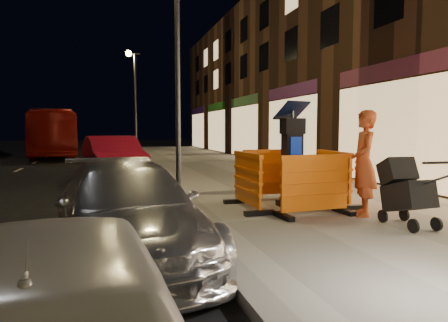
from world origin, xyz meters
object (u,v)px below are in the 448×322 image
object	(u,v)px
barrier_front	(315,185)
barrier_back	(273,174)
man	(364,163)
barrier_kerbside	(247,181)
barrier_bldgside	(333,178)
car_silver	(127,256)
stroller	(408,193)
parking_kiosk	(292,157)
bus_doubledecker	(53,157)
car_red	(114,179)

from	to	relation	value
barrier_front	barrier_back	distance (m)	1.90
barrier_front	man	bearing A→B (deg)	-17.40
barrier_kerbside	barrier_bldgside	size ratio (longest dim) A/B	1.00
barrier_front	car_silver	bearing A→B (deg)	-168.14
barrier_back	stroller	bearing A→B (deg)	-66.66
parking_kiosk	bus_doubledecker	world-z (taller)	parking_kiosk
barrier_bldgside	stroller	size ratio (longest dim) A/B	1.32
car_silver	stroller	bearing A→B (deg)	-7.93
barrier_front	car_red	size ratio (longest dim) A/B	0.32
car_silver	car_red	size ratio (longest dim) A/B	0.95
car_silver	man	xyz separation A→B (m)	(4.19, 0.75, 1.10)
barrier_back	car_red	size ratio (longest dim) A/B	0.32
man	barrier_front	bearing A→B (deg)	-79.52
parking_kiosk	car_silver	xyz separation A→B (m)	(-3.34, -1.90, -1.15)
barrier_front	barrier_bldgside	size ratio (longest dim) A/B	1.00
man	stroller	xyz separation A→B (m)	(0.20, -0.90, -0.42)
barrier_front	man	size ratio (longest dim) A/B	0.75
barrier_back	man	xyz separation A→B (m)	(0.86, -2.10, 0.40)
parking_kiosk	barrier_back	size ratio (longest dim) A/B	1.40
barrier_back	barrier_bldgside	world-z (taller)	same
barrier_bldgside	bus_doubledecker	bearing A→B (deg)	24.76
parking_kiosk	stroller	distance (m)	2.35
barrier_bldgside	man	bearing A→B (deg)	178.37
car_silver	man	distance (m)	4.40
car_silver	man	bearing A→B (deg)	4.17
parking_kiosk	stroller	world-z (taller)	parking_kiosk
man	parking_kiosk	bearing A→B (deg)	-119.54
bus_doubledecker	car_red	bearing A→B (deg)	-81.93
parking_kiosk	barrier_front	distance (m)	1.05
parking_kiosk	car_silver	bearing A→B (deg)	-149.38
barrier_kerbside	barrier_bldgside	bearing A→B (deg)	-91.07
car_silver	man	world-z (taller)	man
barrier_front	car_silver	size ratio (longest dim) A/B	0.33
barrier_front	car_silver	xyz separation A→B (m)	(-3.34, -0.95, -0.71)
barrier_bldgside	car_red	world-z (taller)	barrier_bldgside
car_silver	car_red	bearing A→B (deg)	84.55
barrier_back	stroller	distance (m)	3.18
barrier_bldgside	bus_doubledecker	xyz separation A→B (m)	(-7.90, 19.72, -0.71)
car_red	man	size ratio (longest dim) A/B	2.36
bus_doubledecker	barrier_back	bearing A→B (deg)	-76.89
barrier_kerbside	car_silver	xyz separation A→B (m)	(-2.39, -1.90, -0.71)
man	bus_doubledecker	bearing A→B (deg)	-135.67
car_red	barrier_kerbside	bearing A→B (deg)	-79.74
barrier_front	barrier_kerbside	size ratio (longest dim) A/B	1.00
parking_kiosk	car_red	distance (m)	7.67
barrier_bldgside	stroller	distance (m)	2.06
barrier_front	car_silver	distance (m)	3.54
barrier_front	bus_doubledecker	size ratio (longest dim) A/B	0.14
parking_kiosk	stroller	xyz separation A→B (m)	(1.06, -2.05, -0.46)
parking_kiosk	stroller	size ratio (longest dim) A/B	1.85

